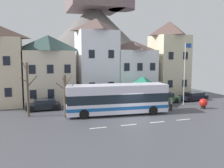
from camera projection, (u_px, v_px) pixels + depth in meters
The scene contains 18 objects.
ground_plane at pixel (136, 119), 24.45m from camera, with size 40.00×60.00×0.07m.
townhouse_01 at pixel (49, 69), 32.93m from camera, with size 6.49×6.39×9.31m.
townhouse_02 at pixel (97, 60), 34.45m from camera, with size 5.42×5.51×11.78m.
townhouse_03 at pixel (132, 70), 36.46m from camera, with size 6.02×5.68×8.77m.
townhouse_04 at pixel (169, 59), 38.07m from camera, with size 5.01×5.35×11.91m.
hilltop_castle at pixel (95, 43), 51.07m from camera, with size 35.98×35.98×25.27m.
transit_bus at pixel (117, 99), 26.35m from camera, with size 11.39×3.56×3.32m.
bus_shelter at pixel (143, 82), 31.19m from camera, with size 3.60×3.60×3.80m.
parked_car_00 at pixel (194, 96), 34.66m from camera, with size 4.33×2.25×1.20m.
parked_car_01 at pixel (164, 98), 32.96m from camera, with size 4.35×2.18×1.37m.
parked_car_02 at pixel (44, 105), 28.53m from camera, with size 4.01×2.02×1.31m.
pedestrian_00 at pixel (162, 100), 29.98m from camera, with size 0.30×0.31×1.61m.
pedestrian_01 at pixel (171, 103), 28.44m from camera, with size 0.35×0.37×1.52m.
public_bench at pixel (128, 99), 33.50m from camera, with size 1.41×0.48×0.87m.
flagpole at pixel (185, 70), 31.05m from camera, with size 0.95×0.10×8.15m.
harbour_buoy at pixel (203, 103), 29.22m from camera, with size 1.01×1.01×1.26m.
bare_tree_00 at pixel (65, 95), 25.01m from camera, with size 1.97×1.88×4.48m.
bare_tree_01 at pixel (28, 89), 25.17m from camera, with size 1.73×1.07×6.01m.
Camera 1 is at (-9.81, -21.88, 6.47)m, focal length 38.12 mm.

